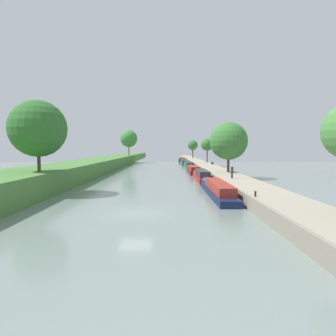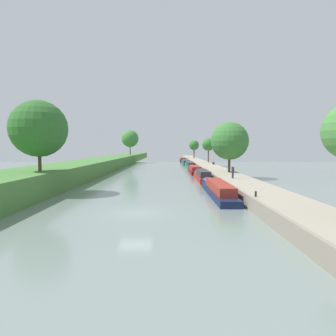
{
  "view_description": "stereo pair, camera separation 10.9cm",
  "coord_description": "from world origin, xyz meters",
  "px_view_note": "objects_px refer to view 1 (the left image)",
  "views": [
    {
      "loc": [
        2.5,
        -22.05,
        4.99
      ],
      "look_at": [
        2.31,
        35.58,
        1.0
      ],
      "focal_mm": 31.28,
      "sensor_mm": 36.0,
      "label": 1
    },
    {
      "loc": [
        2.61,
        -22.05,
        4.99
      ],
      "look_at": [
        2.31,
        35.58,
        1.0
      ],
      "focal_mm": 31.28,
      "sensor_mm": 36.0,
      "label": 2
    }
  ],
  "objects_px": {
    "narrowboat_green": "(190,165)",
    "park_bench": "(213,163)",
    "narrowboat_black": "(183,160)",
    "narrowboat_red": "(202,176)",
    "narrowboat_teal": "(185,162)",
    "narrowboat_navy": "(218,189)",
    "mooring_bollard_far": "(188,158)",
    "narrowboat_maroon": "(194,170)",
    "mooring_bollard_near": "(256,194)",
    "person_walking": "(233,171)"
  },
  "relations": [
    {
      "from": "park_bench",
      "to": "narrowboat_maroon",
      "type": "bearing_deg",
      "value": -116.18
    },
    {
      "from": "mooring_bollard_far",
      "to": "mooring_bollard_near",
      "type": "bearing_deg",
      "value": -90.0
    },
    {
      "from": "narrowboat_red",
      "to": "park_bench",
      "type": "distance_m",
      "value": 25.1
    },
    {
      "from": "narrowboat_maroon",
      "to": "person_walking",
      "type": "distance_m",
      "value": 21.26
    },
    {
      "from": "narrowboat_maroon",
      "to": "narrowboat_teal",
      "type": "height_order",
      "value": "narrowboat_maroon"
    },
    {
      "from": "mooring_bollard_near",
      "to": "park_bench",
      "type": "xyz_separation_m",
      "value": [
        3.56,
        46.35,
        0.12
      ]
    },
    {
      "from": "narrowboat_green",
      "to": "narrowboat_teal",
      "type": "relative_size",
      "value": 1.02
    },
    {
      "from": "narrowboat_green",
      "to": "narrowboat_navy",
      "type": "bearing_deg",
      "value": -90.11
    },
    {
      "from": "narrowboat_maroon",
      "to": "narrowboat_teal",
      "type": "xyz_separation_m",
      "value": [
        -0.04,
        32.03,
        -0.07
      ]
    },
    {
      "from": "narrowboat_black",
      "to": "mooring_bollard_near",
      "type": "distance_m",
      "value": 81.11
    },
    {
      "from": "narrowboat_teal",
      "to": "mooring_bollard_far",
      "type": "relative_size",
      "value": 35.91
    },
    {
      "from": "narrowboat_green",
      "to": "mooring_bollard_far",
      "type": "xyz_separation_m",
      "value": [
        1.74,
        35.55,
        0.69
      ]
    },
    {
      "from": "narrowboat_teal",
      "to": "narrowboat_navy",
      "type": "bearing_deg",
      "value": -89.87
    },
    {
      "from": "mooring_bollard_near",
      "to": "park_bench",
      "type": "relative_size",
      "value": 0.3
    },
    {
      "from": "narrowboat_navy",
      "to": "park_bench",
      "type": "bearing_deg",
      "value": 82.1
    },
    {
      "from": "person_walking",
      "to": "narrowboat_green",
      "type": "bearing_deg",
      "value": 94.69
    },
    {
      "from": "narrowboat_green",
      "to": "park_bench",
      "type": "bearing_deg",
      "value": -37.63
    },
    {
      "from": "narrowboat_black",
      "to": "mooring_bollard_far",
      "type": "xyz_separation_m",
      "value": [
        2.08,
        4.89,
        0.72
      ]
    },
    {
      "from": "narrowboat_maroon",
      "to": "park_bench",
      "type": "xyz_separation_m",
      "value": [
        5.47,
        11.12,
        0.85
      ]
    },
    {
      "from": "narrowboat_green",
      "to": "mooring_bollard_near",
      "type": "height_order",
      "value": "mooring_bollard_near"
    },
    {
      "from": "narrowboat_green",
      "to": "narrowboat_black",
      "type": "distance_m",
      "value": 30.65
    },
    {
      "from": "narrowboat_navy",
      "to": "narrowboat_green",
      "type": "height_order",
      "value": "narrowboat_navy"
    },
    {
      "from": "narrowboat_teal",
      "to": "person_walking",
      "type": "xyz_separation_m",
      "value": [
        3.18,
        -53.01,
        1.44
      ]
    },
    {
      "from": "narrowboat_red",
      "to": "person_walking",
      "type": "xyz_separation_m",
      "value": [
        3.05,
        -7.59,
        1.29
      ]
    },
    {
      "from": "mooring_bollard_near",
      "to": "park_bench",
      "type": "bearing_deg",
      "value": 85.61
    },
    {
      "from": "narrowboat_teal",
      "to": "mooring_bollard_far",
      "type": "bearing_deg",
      "value": 84.05
    },
    {
      "from": "narrowboat_black",
      "to": "mooring_bollard_far",
      "type": "bearing_deg",
      "value": 66.95
    },
    {
      "from": "narrowboat_red",
      "to": "narrowboat_teal",
      "type": "distance_m",
      "value": 45.42
    },
    {
      "from": "narrowboat_navy",
      "to": "person_walking",
      "type": "distance_m",
      "value": 7.45
    },
    {
      "from": "mooring_bollard_far",
      "to": "park_bench",
      "type": "bearing_deg",
      "value": -84.87
    },
    {
      "from": "narrowboat_navy",
      "to": "park_bench",
      "type": "distance_m",
      "value": 39.14
    },
    {
      "from": "narrowboat_teal",
      "to": "narrowboat_black",
      "type": "relative_size",
      "value": 1.49
    },
    {
      "from": "narrowboat_maroon",
      "to": "narrowboat_green",
      "type": "height_order",
      "value": "narrowboat_green"
    },
    {
      "from": "narrowboat_red",
      "to": "mooring_bollard_near",
      "type": "height_order",
      "value": "narrowboat_red"
    },
    {
      "from": "narrowboat_navy",
      "to": "mooring_bollard_near",
      "type": "bearing_deg",
      "value": -76.51
    },
    {
      "from": "narrowboat_maroon",
      "to": "narrowboat_green",
      "type": "relative_size",
      "value": 0.73
    },
    {
      "from": "mooring_bollard_far",
      "to": "narrowboat_green",
      "type": "bearing_deg",
      "value": -92.8
    },
    {
      "from": "narrowboat_black",
      "to": "narrowboat_red",
      "type": "bearing_deg",
      "value": -89.75
    },
    {
      "from": "person_walking",
      "to": "narrowboat_black",
      "type": "bearing_deg",
      "value": 92.83
    },
    {
      "from": "narrowboat_red",
      "to": "park_bench",
      "type": "relative_size",
      "value": 7.67
    },
    {
      "from": "narrowboat_green",
      "to": "person_walking",
      "type": "relative_size",
      "value": 9.96
    },
    {
      "from": "mooring_bollard_near",
      "to": "person_walking",
      "type": "bearing_deg",
      "value": 85.08
    },
    {
      "from": "narrowboat_black",
      "to": "mooring_bollard_far",
      "type": "distance_m",
      "value": 5.37
    },
    {
      "from": "narrowboat_navy",
      "to": "narrowboat_teal",
      "type": "bearing_deg",
      "value": 90.13
    },
    {
      "from": "mooring_bollard_near",
      "to": "mooring_bollard_far",
      "type": "bearing_deg",
      "value": 90.0
    },
    {
      "from": "narrowboat_red",
      "to": "narrowboat_teal",
      "type": "xyz_separation_m",
      "value": [
        -0.13,
        45.42,
        -0.15
      ]
    },
    {
      "from": "narrowboat_teal",
      "to": "mooring_bollard_far",
      "type": "height_order",
      "value": "mooring_bollard_far"
    },
    {
      "from": "narrowboat_green",
      "to": "person_walking",
      "type": "height_order",
      "value": "person_walking"
    },
    {
      "from": "narrowboat_maroon",
      "to": "narrowboat_black",
      "type": "distance_m",
      "value": 45.85
    },
    {
      "from": "narrowboat_maroon",
      "to": "narrowboat_navy",
      "type": "bearing_deg",
      "value": -89.82
    }
  ]
}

